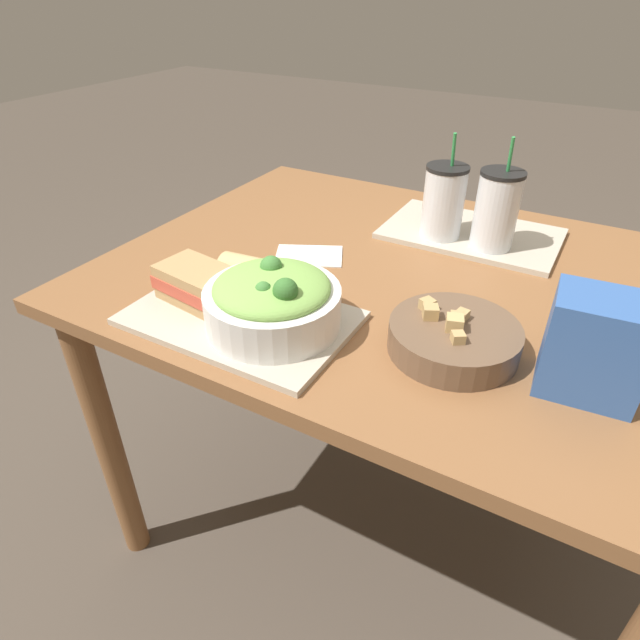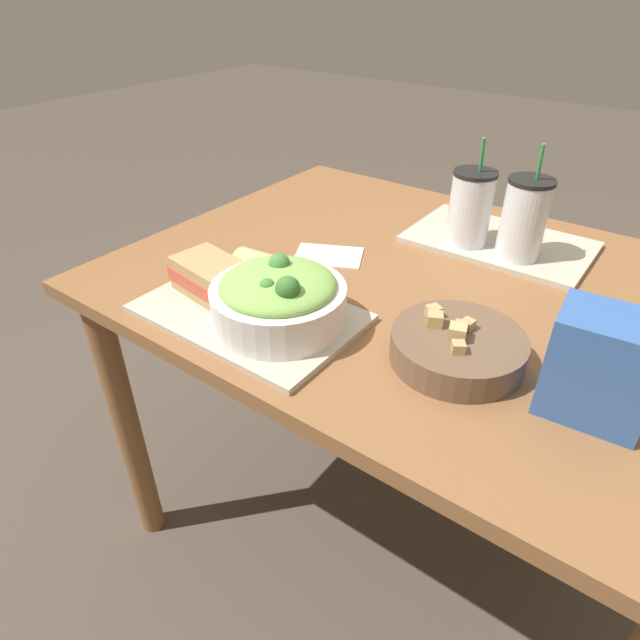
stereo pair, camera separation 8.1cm
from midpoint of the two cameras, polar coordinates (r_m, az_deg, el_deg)
ground_plane at (r=1.61m, az=9.11°, el=-20.52°), size 12.00×12.00×0.00m
dining_table at (r=1.15m, az=12.02°, el=-0.49°), size 1.18×0.92×0.78m
tray_near at (r=0.94m, az=-5.17°, el=0.66°), size 0.38×0.25×0.01m
tray_far at (r=1.28m, az=20.31°, el=7.78°), size 0.38×0.25×0.01m
salad_bowl at (r=0.88m, az=-1.84°, el=2.34°), size 0.23×0.23×0.11m
soup_bowl at (r=0.86m, az=17.07°, el=-2.80°), size 0.21×0.21×0.07m
sandwich_near at (r=0.99m, az=-9.10°, el=4.41°), size 0.16×0.11×0.06m
baguette_near at (r=0.98m, az=-2.05°, el=4.76°), size 0.18×0.08×0.07m
drink_cup_dark at (r=1.21m, az=17.60°, el=11.08°), size 0.09×0.09×0.23m
drink_cup_red at (r=1.18m, az=22.76°, el=9.64°), size 0.09×0.09×0.23m
chip_bag at (r=0.82m, az=30.34°, el=-4.42°), size 0.14×0.11×0.15m
napkin_folded at (r=1.15m, az=2.96°, el=6.81°), size 0.17×0.15×0.00m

